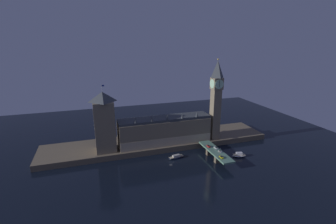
% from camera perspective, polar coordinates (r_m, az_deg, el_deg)
% --- Properties ---
extents(ground_plane, '(400.00, 400.00, 0.00)m').
position_cam_1_polar(ground_plane, '(211.33, 0.65, -11.69)').
color(ground_plane, black).
extents(embankment, '(220.00, 42.00, 5.24)m').
position_cam_1_polar(embankment, '(243.86, -2.30, -7.06)').
color(embankment, brown).
rests_on(embankment, ground_plane).
extents(parliament_hall, '(87.06, 19.47, 30.70)m').
position_cam_1_polar(parliament_hall, '(231.25, -0.78, -4.28)').
color(parliament_hall, '#7F7056').
rests_on(parliament_hall, embankment).
extents(clock_tower, '(10.05, 10.16, 78.70)m').
position_cam_1_polar(clock_tower, '(238.24, 11.18, 3.32)').
color(clock_tower, '#7F7056').
rests_on(clock_tower, embankment).
extents(victoria_tower, '(17.40, 17.40, 59.26)m').
position_cam_1_polar(victoria_tower, '(217.64, -14.71, -2.24)').
color(victoria_tower, '#7F7056').
rests_on(victoria_tower, embankment).
extents(bridge, '(10.59, 46.00, 7.32)m').
position_cam_1_polar(bridge, '(219.53, 11.05, -9.32)').
color(bridge, slate).
rests_on(bridge, ground_plane).
extents(car_northbound_lead, '(1.92, 4.48, 1.58)m').
position_cam_1_polar(car_northbound_lead, '(224.39, 9.47, -7.91)').
color(car_northbound_lead, red).
rests_on(car_northbound_lead, bridge).
extents(car_northbound_trail, '(1.89, 4.78, 1.48)m').
position_cam_1_polar(car_northbound_trail, '(206.67, 12.37, -10.28)').
color(car_northbound_trail, yellow).
rests_on(car_northbound_trail, bridge).
extents(car_southbound_lead, '(1.84, 3.81, 1.34)m').
position_cam_1_polar(car_southbound_lead, '(216.64, 12.10, -9.00)').
color(car_southbound_lead, silver).
rests_on(car_southbound_lead, bridge).
extents(car_southbound_trail, '(2.05, 4.76, 1.56)m').
position_cam_1_polar(car_southbound_trail, '(222.23, 11.18, -8.25)').
color(car_southbound_trail, silver).
rests_on(car_southbound_trail, bridge).
extents(pedestrian_near_rail, '(0.38, 0.38, 1.83)m').
position_cam_1_polar(pedestrian_near_rail, '(205.48, 11.80, -10.32)').
color(pedestrian_near_rail, black).
rests_on(pedestrian_near_rail, bridge).
extents(pedestrian_mid_walk, '(0.38, 0.38, 1.83)m').
position_cam_1_polar(pedestrian_mid_walk, '(220.51, 12.15, -8.44)').
color(pedestrian_mid_walk, black).
rests_on(pedestrian_mid_walk, bridge).
extents(pedestrian_far_rail, '(0.38, 0.38, 1.80)m').
position_cam_1_polar(pedestrian_far_rail, '(225.70, 8.60, -7.66)').
color(pedestrian_far_rail, black).
rests_on(pedestrian_far_rail, bridge).
extents(street_lamp_near, '(1.34, 0.60, 6.90)m').
position_cam_1_polar(street_lamp_near, '(203.08, 11.89, -9.61)').
color(street_lamp_near, '#2D3333').
rests_on(street_lamp_near, bridge).
extents(boat_upstream, '(15.26, 6.55, 3.15)m').
position_cam_1_polar(boat_upstream, '(217.68, 1.94, -10.48)').
color(boat_upstream, '#1E2842').
rests_on(boat_upstream, ground_plane).
extents(boat_downstream, '(12.84, 7.46, 4.22)m').
position_cam_1_polar(boat_downstream, '(228.66, 16.32, -9.69)').
color(boat_downstream, white).
rests_on(boat_downstream, ground_plane).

